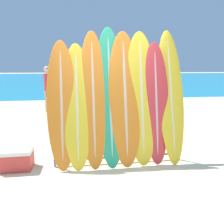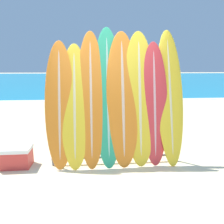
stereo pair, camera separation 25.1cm
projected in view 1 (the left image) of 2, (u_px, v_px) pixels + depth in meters
name	position (u px, v px, depth m)	size (l,w,h in m)	color
ground_plane	(113.00, 182.00, 3.32)	(160.00, 160.00, 0.00)	beige
ocean_water	(82.00, 77.00, 40.07)	(120.00, 60.00, 0.01)	teal
surfboard_rack	(118.00, 141.00, 3.92)	(2.30, 0.04, 0.78)	slate
surfboard_slot_0	(62.00, 105.00, 3.70)	(0.50, 0.57, 2.19)	orange
surfboard_slot_1	(77.00, 106.00, 3.74)	(0.51, 0.66, 2.15)	yellow
surfboard_slot_2	(93.00, 99.00, 3.79)	(0.49, 0.70, 2.37)	orange
surfboard_slot_3	(110.00, 96.00, 3.84)	(0.52, 0.71, 2.44)	#289E70
surfboard_slot_4	(125.00, 98.00, 3.86)	(0.59, 0.68, 2.37)	orange
surfboard_slot_5	(142.00, 98.00, 3.90)	(0.59, 0.59, 2.37)	yellow
surfboard_slot_6	(156.00, 103.00, 3.93)	(0.48, 0.51, 2.18)	red
surfboard_slot_7	(171.00, 96.00, 4.00)	(0.48, 0.78, 2.42)	yellow
person_near_water	(123.00, 88.00, 9.10)	(0.21, 0.27, 1.60)	tan
person_mid_beach	(84.00, 95.00, 6.84)	(0.27, 0.23, 1.63)	#846047
person_far_left	(48.00, 87.00, 8.52)	(0.30, 0.27, 1.78)	beige
person_far_right	(79.00, 88.00, 8.07)	(0.24, 0.30, 1.78)	#A87A5B
cooler_box	(16.00, 159.00, 3.73)	(0.54, 0.36, 0.36)	red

